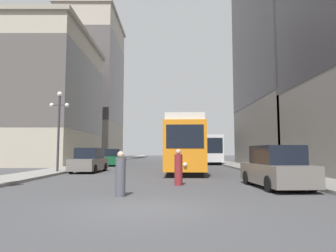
{
  "coord_description": "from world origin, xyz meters",
  "views": [
    {
      "loc": [
        0.65,
        -8.18,
        1.58
      ],
      "look_at": [
        0.56,
        9.33,
        3.1
      ],
      "focal_mm": 31.02,
      "sensor_mm": 36.0,
      "label": 1
    }
  ],
  "objects": [
    {
      "name": "pedestrian_crossing_far",
      "position": [
        1.13,
        5.41,
        0.78
      ],
      "size": [
        0.37,
        0.37,
        1.67
      ],
      "rotation": [
        0.0,
        0.0,
        1.24
      ],
      "color": "maroon",
      "rests_on": "ground"
    },
    {
      "name": "transit_bus",
      "position": [
        5.52,
        30.54,
        1.95
      ],
      "size": [
        2.7,
        13.03,
        3.45
      ],
      "rotation": [
        0.0,
        0.0,
        0.01
      ],
      "color": "black",
      "rests_on": "ground"
    },
    {
      "name": "building_right_corner",
      "position": [
        16.91,
        21.86,
        13.72
      ],
      "size": [
        15.81,
        16.04,
        26.62
      ],
      "color": "slate",
      "rests_on": "ground"
    },
    {
      "name": "building_left_corner",
      "position": [
        -14.38,
        47.81,
        14.37
      ],
      "size": [
        10.76,
        16.25,
        27.88
      ],
      "color": "#A89E8E",
      "rests_on": "ground"
    },
    {
      "name": "sidewalk_left",
      "position": [
        -7.96,
        40.0,
        0.07
      ],
      "size": [
        2.68,
        120.0,
        0.15
      ],
      "primitive_type": "cube",
      "color": "gray",
      "rests_on": "ground"
    },
    {
      "name": "building_left_midblock",
      "position": [
        -15.98,
        27.31,
        8.18
      ],
      "size": [
        13.96,
        16.54,
        15.95
      ],
      "color": "#B2A893",
      "rests_on": "ground"
    },
    {
      "name": "sidewalk_right",
      "position": [
        7.96,
        40.0,
        0.07
      ],
      "size": [
        2.68,
        120.0,
        0.15
      ],
      "primitive_type": "cube",
      "color": "gray",
      "rests_on": "ground"
    },
    {
      "name": "parked_car_left_mid",
      "position": [
        -5.31,
        13.9,
        0.84
      ],
      "size": [
        2.07,
        4.41,
        1.82
      ],
      "rotation": [
        0.0,
        0.0,
        -0.06
      ],
      "color": "black",
      "rests_on": "ground"
    },
    {
      "name": "streetcar",
      "position": [
        1.87,
        15.11,
        2.1
      ],
      "size": [
        3.07,
        12.9,
        3.89
      ],
      "rotation": [
        0.0,
        0.0,
        -0.04
      ],
      "color": "black",
      "rests_on": "ground"
    },
    {
      "name": "parked_car_left_near",
      "position": [
        -5.32,
        23.49,
        0.84
      ],
      "size": [
        2.07,
        4.36,
        1.82
      ],
      "rotation": [
        0.0,
        0.0,
        0.06
      ],
      "color": "black",
      "rests_on": "ground"
    },
    {
      "name": "lamp_post_left_near",
      "position": [
        -7.22,
        12.57,
        3.9
      ],
      "size": [
        1.41,
        0.36,
        5.74
      ],
      "color": "#333338",
      "rests_on": "sidewalk_left"
    },
    {
      "name": "ground_plane",
      "position": [
        0.0,
        0.0,
        0.0
      ],
      "size": [
        200.0,
        200.0,
        0.0
      ],
      "primitive_type": "plane",
      "color": "#424244"
    },
    {
      "name": "pedestrian_crossing_near",
      "position": [
        -1.02,
        2.1,
        0.73
      ],
      "size": [
        0.35,
        0.35,
        1.58
      ],
      "rotation": [
        0.0,
        0.0,
        1.75
      ],
      "color": "#4C4C56",
      "rests_on": "ground"
    },
    {
      "name": "parked_car_right_far",
      "position": [
        5.32,
        4.46,
        0.84
      ],
      "size": [
        2.07,
        4.34,
        1.82
      ],
      "rotation": [
        0.0,
        0.0,
        3.2
      ],
      "color": "black",
      "rests_on": "ground"
    }
  ]
}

